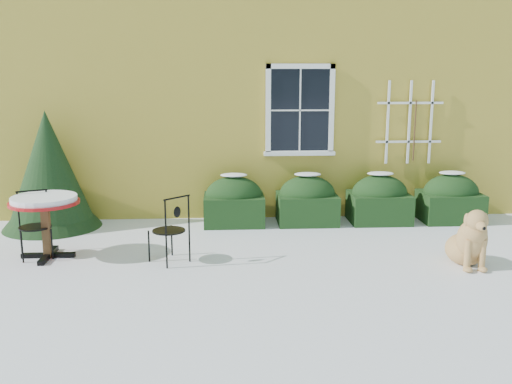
{
  "coord_description": "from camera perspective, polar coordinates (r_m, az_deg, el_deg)",
  "views": [
    {
      "loc": [
        -0.48,
        -7.25,
        2.63
      ],
      "look_at": [
        0.0,
        1.0,
        0.9
      ],
      "focal_mm": 40.0,
      "sensor_mm": 36.0,
      "label": 1
    }
  ],
  "objects": [
    {
      "name": "evergreen_shrub",
      "position": [
        10.38,
        -19.93,
        1.02
      ],
      "size": [
        1.67,
        1.67,
        2.02
      ],
      "rotation": [
        0.0,
        0.0,
        -0.12
      ],
      "color": "black",
      "rests_on": "ground"
    },
    {
      "name": "patio_chair_far",
      "position": [
        8.87,
        -21.25,
        -3.03
      ],
      "size": [
        0.55,
        0.54,
        0.96
      ],
      "rotation": [
        0.0,
        0.0,
        0.36
      ],
      "color": "black",
      "rests_on": "ground"
    },
    {
      "name": "dog",
      "position": [
        8.41,
        20.59,
        -4.69
      ],
      "size": [
        0.59,
        0.96,
        0.87
      ],
      "rotation": [
        0.0,
        0.0,
        -0.04
      ],
      "color": "tan",
      "rests_on": "ground"
    },
    {
      "name": "hedge_row",
      "position": [
        10.27,
        8.73,
        -0.84
      ],
      "size": [
        4.95,
        0.8,
        0.91
      ],
      "color": "black",
      "rests_on": "ground"
    },
    {
      "name": "house",
      "position": [
        14.27,
        -1.43,
        14.17
      ],
      "size": [
        12.4,
        8.4,
        6.4
      ],
      "color": "gold",
      "rests_on": "ground"
    },
    {
      "name": "patio_chair_near",
      "position": [
        8.08,
        -8.54,
        -3.68
      ],
      "size": [
        0.61,
        0.61,
        0.97
      ],
      "rotation": [
        0.0,
        0.0,
        3.89
      ],
      "color": "black",
      "rests_on": "ground"
    },
    {
      "name": "ground",
      "position": [
        7.72,
        0.43,
        -8.08
      ],
      "size": [
        80.0,
        80.0,
        0.0
      ],
      "primitive_type": "plane",
      "color": "white",
      "rests_on": "ground"
    },
    {
      "name": "bistro_table",
      "position": [
        8.67,
        -20.39,
        -1.38
      ],
      "size": [
        0.98,
        0.98,
        0.91
      ],
      "rotation": [
        0.0,
        0.0,
        -0.17
      ],
      "color": "black",
      "rests_on": "ground"
    }
  ]
}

